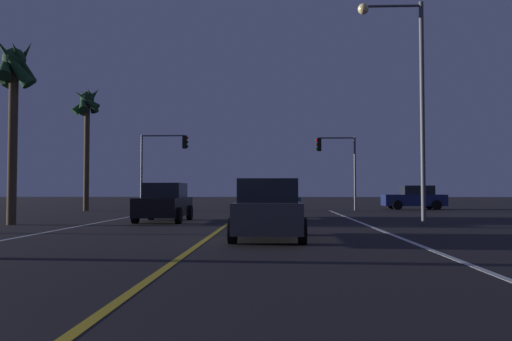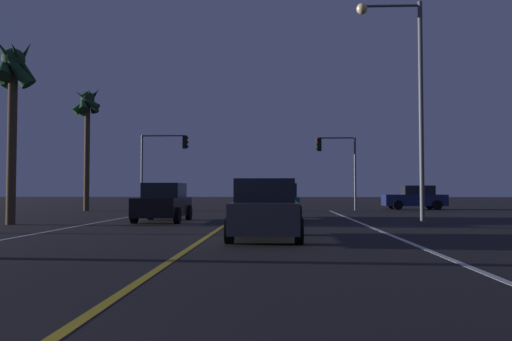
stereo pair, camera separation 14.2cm
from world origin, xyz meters
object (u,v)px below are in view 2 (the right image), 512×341
(car_ahead_far, at_px, (279,202))
(palm_tree_left_mid, at_px, (13,77))
(car_crossing_side, at_px, (415,198))
(car_oncoming, at_px, (164,203))
(traffic_light_near_left, at_px, (165,154))
(car_lead_same_lane, at_px, (265,210))
(street_lamp_right_far, at_px, (407,84))
(traffic_light_near_right, at_px, (336,156))
(palm_tree_left_far, at_px, (87,111))

(car_ahead_far, height_order, palm_tree_left_mid, palm_tree_left_mid)
(car_crossing_side, bearing_deg, car_oncoming, 44.46)
(car_ahead_far, bearing_deg, car_crossing_side, -38.33)
(car_crossing_side, distance_m, traffic_light_near_left, 17.98)
(car_lead_same_lane, bearing_deg, car_oncoming, 30.93)
(street_lamp_right_far, bearing_deg, traffic_light_near_left, -48.71)
(traffic_light_near_right, xyz_separation_m, street_lamp_right_far, (1.15, -14.79, 1.87))
(car_oncoming, xyz_separation_m, traffic_light_near_left, (-2.84, 12.77, 3.08))
(car_lead_same_lane, distance_m, traffic_light_near_right, 21.24)
(car_crossing_side, bearing_deg, car_lead_same_lane, 65.67)
(street_lamp_right_far, height_order, palm_tree_left_mid, street_lamp_right_far)
(street_lamp_right_far, distance_m, palm_tree_left_mid, 15.82)
(car_crossing_side, relative_size, car_oncoming, 1.00)
(palm_tree_left_mid, bearing_deg, traffic_light_near_right, 45.75)
(car_crossing_side, bearing_deg, palm_tree_left_mid, 39.40)
(street_lamp_right_far, xyz_separation_m, palm_tree_left_mid, (-15.81, -0.27, 0.36))
(palm_tree_left_far, bearing_deg, street_lamp_right_far, -36.46)
(car_oncoming, bearing_deg, traffic_light_near_right, 144.82)
(palm_tree_left_mid, bearing_deg, car_lead_same_lane, -28.14)
(street_lamp_right_far, xyz_separation_m, palm_tree_left_far, (-17.90, 13.22, 1.10))
(car_lead_same_lane, height_order, traffic_light_near_right, traffic_light_near_right)
(car_oncoming, distance_m, street_lamp_right_far, 11.39)
(car_ahead_far, relative_size, traffic_light_near_right, 0.86)
(car_crossing_side, bearing_deg, street_lamp_right_far, 74.32)
(car_ahead_far, distance_m, street_lamp_right_far, 8.16)
(traffic_light_near_left, bearing_deg, street_lamp_right_far, -48.71)
(traffic_light_near_left, relative_size, palm_tree_left_far, 0.62)
(car_oncoming, xyz_separation_m, traffic_light_near_right, (9.00, 12.77, 2.91))
(traffic_light_near_left, xyz_separation_m, street_lamp_right_far, (12.98, -14.79, 1.70))
(car_ahead_far, bearing_deg, street_lamp_right_far, -130.33)
(car_lead_same_lane, height_order, car_ahead_far, same)
(car_ahead_far, xyz_separation_m, traffic_light_near_left, (-7.94, 10.50, 3.08))
(palm_tree_left_far, bearing_deg, traffic_light_near_left, 17.63)
(car_lead_same_lane, relative_size, traffic_light_near_left, 0.82)
(car_crossing_side, distance_m, street_lamp_right_far, 17.82)
(car_lead_same_lane, relative_size, palm_tree_left_far, 0.51)
(car_oncoming, xyz_separation_m, street_lamp_right_far, (10.15, -2.02, 4.77))
(traffic_light_near_right, height_order, palm_tree_left_mid, palm_tree_left_mid)
(car_oncoming, bearing_deg, car_lead_same_lane, 30.93)
(traffic_light_near_right, relative_size, palm_tree_left_mid, 0.66)
(car_lead_same_lane, bearing_deg, street_lamp_right_far, -43.22)
(car_lead_same_lane, xyz_separation_m, car_crossing_side, (10.10, 22.34, 0.00))
(car_crossing_side, distance_m, palm_tree_left_mid, 26.96)
(car_crossing_side, bearing_deg, palm_tree_left_far, 8.35)
(car_crossing_side, xyz_separation_m, street_lamp_right_far, (-4.64, -16.53, 4.77))
(car_lead_same_lane, relative_size, car_crossing_side, 1.00)
(street_lamp_right_far, bearing_deg, car_oncoming, -11.25)
(traffic_light_near_left, bearing_deg, palm_tree_left_far, -162.37)
(car_crossing_side, height_order, palm_tree_left_mid, palm_tree_left_mid)
(traffic_light_near_right, bearing_deg, car_oncoming, 54.82)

